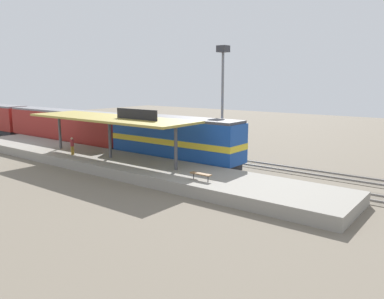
{
  "coord_description": "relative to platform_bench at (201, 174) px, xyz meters",
  "views": [
    {
      "loc": [
        -27.42,
        -27.26,
        8.02
      ],
      "look_at": [
        -1.38,
        -7.15,
        2.0
      ],
      "focal_mm": 35.43,
      "sensor_mm": 36.0,
      "label": 1
    }
  ],
  "objects": [
    {
      "name": "ground_plane",
      "position": [
        8.0,
        11.52,
        -1.34
      ],
      "size": [
        120.0,
        120.0,
        0.0
      ],
      "primitive_type": "plane",
      "color": "#706656"
    },
    {
      "name": "track_near",
      "position": [
        6.0,
        11.52,
        -1.31
      ],
      "size": [
        3.2,
        110.0,
        0.16
      ],
      "color": "#5F5649",
      "rests_on": "ground"
    },
    {
      "name": "track_far",
      "position": [
        10.6,
        11.52,
        -1.31
      ],
      "size": [
        3.2,
        110.0,
        0.16
      ],
      "color": "#5F5649",
      "rests_on": "ground"
    },
    {
      "name": "platform",
      "position": [
        1.4,
        11.52,
        -0.89
      ],
      "size": [
        6.0,
        44.0,
        0.9
      ],
      "primitive_type": "cube",
      "color": "gray",
      "rests_on": "ground"
    },
    {
      "name": "station_canopy",
      "position": [
        1.4,
        11.42,
        3.19
      ],
      "size": [
        5.2,
        18.0,
        4.7
      ],
      "color": "#47474C",
      "rests_on": "platform"
    },
    {
      "name": "platform_bench",
      "position": [
        0.0,
        0.0,
        0.0
      ],
      "size": [
        0.44,
        1.7,
        0.5
      ],
      "color": "#333338",
      "rests_on": "platform"
    },
    {
      "name": "locomotive",
      "position": [
        6.0,
        7.56,
        1.07
      ],
      "size": [
        2.93,
        14.43,
        4.44
      ],
      "color": "#28282D",
      "rests_on": "track_near"
    },
    {
      "name": "passenger_carriage_front",
      "position": [
        6.0,
        25.56,
        0.97
      ],
      "size": [
        2.9,
        20.0,
        4.24
      ],
      "color": "#28282D",
      "rests_on": "track_near"
    },
    {
      "name": "light_mast",
      "position": [
        13.8,
        7.22,
        7.05
      ],
      "size": [
        1.1,
        1.1,
        11.7
      ],
      "color": "slate",
      "rests_on": "ground"
    },
    {
      "name": "person_waiting",
      "position": [
        0.06,
        15.51,
        0.51
      ],
      "size": [
        0.34,
        0.34,
        1.71
      ],
      "color": "olive",
      "rests_on": "platform"
    }
  ]
}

